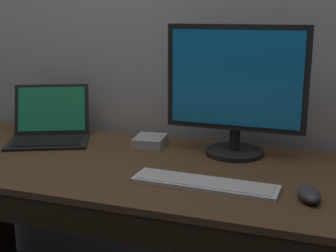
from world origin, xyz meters
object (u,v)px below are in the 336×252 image
object	(u,v)px
external_monitor	(236,88)
external_drive_box	(150,141)
computer_mouse	(309,194)
wired_keyboard	(204,184)
laptop_black	(50,126)

from	to	relation	value
external_monitor	external_drive_box	bearing A→B (deg)	177.15
external_drive_box	computer_mouse	bearing A→B (deg)	-29.97
external_monitor	computer_mouse	bearing A→B (deg)	-50.25
wired_keyboard	computer_mouse	distance (m)	0.30
external_monitor	laptop_black	bearing A→B (deg)	-177.62
external_monitor	wired_keyboard	world-z (taller)	external_monitor
laptop_black	wired_keyboard	distance (m)	0.79
laptop_black	external_monitor	xyz separation A→B (m)	(0.75, 0.03, 0.19)
wired_keyboard	external_drive_box	distance (m)	0.46
external_monitor	computer_mouse	xyz separation A→B (m)	(0.28, -0.34, -0.23)
laptop_black	external_drive_box	world-z (taller)	laptop_black
laptop_black	computer_mouse	xyz separation A→B (m)	(1.03, -0.31, -0.04)
external_monitor	computer_mouse	world-z (taller)	external_monitor
laptop_black	external_drive_box	size ratio (longest dim) A/B	3.00
laptop_black	computer_mouse	distance (m)	1.08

